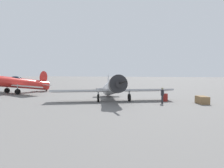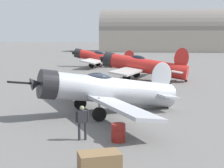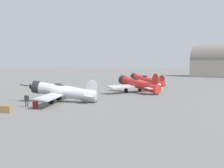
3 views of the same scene
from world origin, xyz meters
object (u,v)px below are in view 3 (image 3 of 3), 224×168
at_px(equipment_crate, 6,109).
at_px(airplane_foreground, 62,91).
at_px(airplane_mid_apron, 137,84).
at_px(fuel_drum, 35,105).
at_px(airplane_far_line, 146,80).
at_px(ground_crew_mechanic, 27,99).

bearing_deg(equipment_crate, airplane_foreground, -172.33).
height_order(airplane_mid_apron, fuel_drum, airplane_mid_apron).
xyz_separation_m(airplane_far_line, fuel_drum, (36.10, 6.66, -0.89)).
distance_m(airplane_foreground, airplane_mid_apron, 16.37).
bearing_deg(airplane_far_line, fuel_drum, 107.84).
height_order(airplane_foreground, equipment_crate, airplane_foreground).
bearing_deg(equipment_crate, ground_crew_mechanic, -158.84).
distance_m(airplane_foreground, equipment_crate, 9.28).
bearing_deg(equipment_crate, airplane_mid_apron, 179.46).
height_order(airplane_mid_apron, equipment_crate, airplane_mid_apron).
xyz_separation_m(airplane_foreground, equipment_crate, (9.13, 1.23, -1.07)).
relative_size(airplane_far_line, ground_crew_mechanic, 6.69).
distance_m(airplane_mid_apron, airplane_far_line, 15.77).
xyz_separation_m(equipment_crate, fuel_drum, (-3.64, 0.25, 0.04)).
xyz_separation_m(airplane_foreground, fuel_drum, (5.50, 1.48, -1.03)).
relative_size(airplane_mid_apron, fuel_drum, 14.33).
bearing_deg(airplane_foreground, fuel_drum, 73.90).
xyz_separation_m(airplane_mid_apron, ground_crew_mechanic, (21.78, -1.66, -0.57)).
height_order(airplane_far_line, ground_crew_mechanic, airplane_far_line).
xyz_separation_m(ground_crew_mechanic, equipment_crate, (3.66, 1.42, -0.60)).
height_order(ground_crew_mechanic, equipment_crate, ground_crew_mechanic).
bearing_deg(airplane_foreground, airplane_mid_apron, -126.28).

